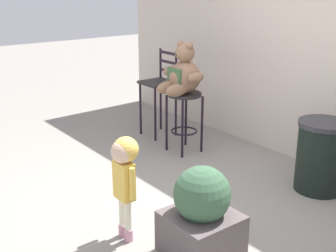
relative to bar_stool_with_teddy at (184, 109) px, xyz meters
name	(u,v)px	position (x,y,z in m)	size (l,w,h in m)	color
ground_plane	(180,201)	(1.04, -0.91, -0.57)	(24.00, 24.00, 0.00)	gray
building_wall	(316,19)	(1.04, 1.09, 1.14)	(6.95, 0.30, 3.40)	beige
bar_stool_with_teddy	(184,109)	(0.00, 0.00, 0.00)	(0.43, 0.43, 0.78)	black
teddy_bear	(183,75)	(0.00, -0.03, 0.45)	(0.62, 0.56, 0.64)	#8B664C
child_walking	(124,167)	(1.30, -1.71, 0.11)	(0.29, 0.23, 0.93)	#D090A6
trash_bin	(321,156)	(1.74, 0.42, -0.18)	(0.53, 0.53, 0.76)	black
bar_chair_empty	(160,87)	(-0.72, 0.14, 0.13)	(0.42, 0.42, 1.20)	black
planter_with_shrub	(202,215)	(1.86, -1.34, -0.22)	(0.54, 0.54, 0.76)	#594E4F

